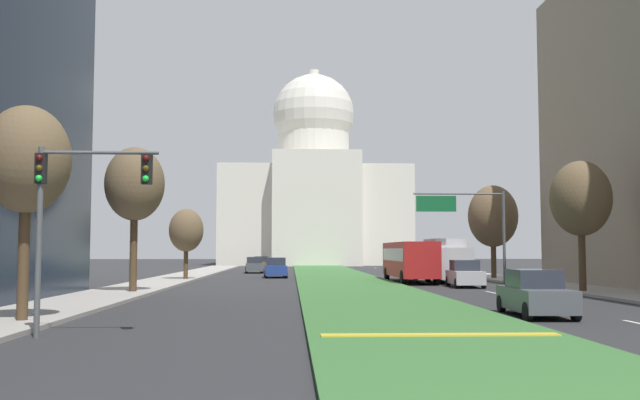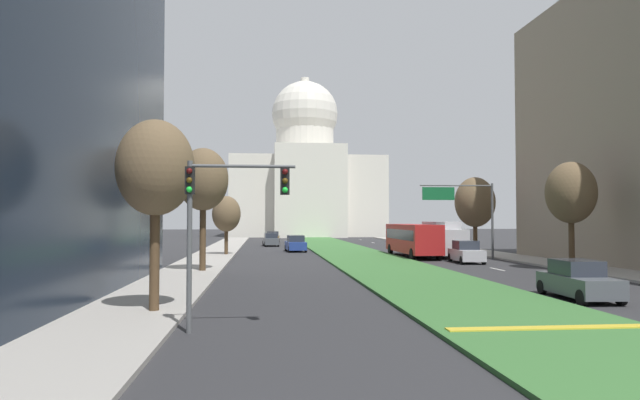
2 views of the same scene
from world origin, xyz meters
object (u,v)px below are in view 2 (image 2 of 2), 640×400
at_px(street_tree_right_mid, 571,193).
at_px(street_tree_left_far, 226,214).
at_px(sedan_distant, 296,244).
at_px(sedan_far_horizon, 271,240).
at_px(capitol_building, 305,181).
at_px(street_tree_left_mid, 203,180).
at_px(street_tree_right_far, 475,202).
at_px(sedan_very_far, 273,237).
at_px(sedan_lead_stopped, 578,281).
at_px(traffic_light_near_left, 218,207).
at_px(city_bus, 412,237).
at_px(box_truck_delivery, 444,239).
at_px(overhead_guide_sign, 465,204).
at_px(sedan_midblock, 466,252).
at_px(street_tree_left_near, 155,169).

bearing_deg(street_tree_right_mid, street_tree_left_far, 144.36).
bearing_deg(sedan_distant, sedan_far_horizon, 101.23).
xyz_separation_m(capitol_building, street_tree_left_mid, (-12.44, -81.44, -5.60)).
distance_m(capitol_building, street_tree_right_far, 64.95).
bearing_deg(sedan_very_far, sedan_lead_stopped, -78.43).
xyz_separation_m(traffic_light_near_left, street_tree_right_far, (22.45, 37.38, 1.31)).
height_order(street_tree_right_far, city_bus, street_tree_right_far).
bearing_deg(sedan_distant, sedan_very_far, 95.13).
height_order(sedan_very_far, box_truck_delivery, box_truck_delivery).
bearing_deg(sedan_far_horizon, overhead_guide_sign, -57.49).
bearing_deg(capitol_building, sedan_lead_stopped, -87.06).
xyz_separation_m(sedan_very_far, city_bus, (12.15, -32.20, 0.99)).
bearing_deg(box_truck_delivery, traffic_light_near_left, -118.69).
xyz_separation_m(street_tree_left_mid, sedan_midblock, (19.69, 6.27, -5.11)).
bearing_deg(street_tree_right_far, sedan_distant, 164.49).
distance_m(overhead_guide_sign, street_tree_left_far, 21.71).
distance_m(traffic_light_near_left, sedan_distant, 42.67).
bearing_deg(capitol_building, street_tree_left_far, -100.58).
height_order(capitol_building, sedan_far_horizon, capitol_building).
bearing_deg(sedan_far_horizon, traffic_light_near_left, -92.32).
bearing_deg(traffic_light_near_left, overhead_guide_sign, 57.83).
distance_m(sedan_far_horizon, box_truck_delivery, 27.55).
height_order(sedan_midblock, box_truck_delivery, box_truck_delivery).
xyz_separation_m(street_tree_right_far, box_truck_delivery, (-5.03, -5.55, -3.43)).
bearing_deg(street_tree_right_mid, box_truck_delivery, 109.51).
xyz_separation_m(traffic_light_near_left, street_tree_right_mid, (22.02, 18.84, 1.39)).
distance_m(sedan_midblock, sedan_far_horizon, 32.79).
relative_size(street_tree_left_far, sedan_far_horizon, 1.20).
height_order(overhead_guide_sign, sedan_midblock, overhead_guide_sign).
bearing_deg(sedan_very_far, sedan_far_horizon, -92.45).
distance_m(traffic_light_near_left, overhead_guide_sign, 34.67).
height_order(street_tree_right_far, sedan_midblock, street_tree_right_far).
bearing_deg(street_tree_left_far, box_truck_delivery, -12.48).
height_order(street_tree_right_far, sedan_very_far, street_tree_right_far).
height_order(capitol_building, sedan_lead_stopped, capitol_building).
height_order(street_tree_left_far, sedan_far_horizon, street_tree_left_far).
distance_m(street_tree_right_far, city_bus, 9.50).
relative_size(sedan_midblock, city_bus, 0.39).
relative_size(capitol_building, street_tree_right_far, 4.39).
relative_size(street_tree_left_near, sedan_midblock, 1.64).
bearing_deg(traffic_light_near_left, sedan_lead_stopped, 21.07).
bearing_deg(capitol_building, street_tree_right_far, -78.83).
height_order(sedan_far_horizon, city_bus, city_bus).
xyz_separation_m(street_tree_right_far, sedan_very_far, (-19.79, 27.66, -4.33)).
xyz_separation_m(overhead_guide_sign, sedan_lead_stopped, (-3.64, -23.63, -3.90)).
distance_m(street_tree_right_mid, sedan_midblock, 9.41).
relative_size(sedan_distant, box_truck_delivery, 0.74).
xyz_separation_m(street_tree_left_mid, sedan_distant, (7.22, 22.95, -5.11)).
bearing_deg(street_tree_left_near, sedan_midblock, 48.29).
xyz_separation_m(sedan_lead_stopped, sedan_far_horizon, (-12.59, 49.10, -0.00)).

